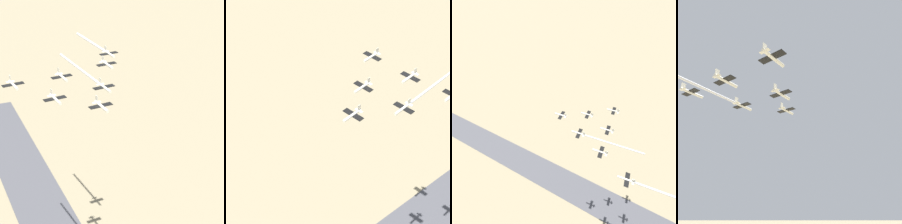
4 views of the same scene
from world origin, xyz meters
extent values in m
cube|color=#47474C|center=(39.26, 38.45, 0.10)|extent=(393.61, 382.36, 0.20)
cylinder|color=silver|center=(39.26, 38.45, 110.71)|extent=(8.04, 6.72, 1.14)
cube|color=black|center=(39.74, 38.06, 110.71)|extent=(7.39, 8.39, 0.19)
cube|color=silver|center=(42.27, 36.05, 112.14)|extent=(1.39, 1.15, 2.29)
cube|color=silver|center=(42.27, 36.05, 110.71)|extent=(2.97, 3.32, 0.12)
cylinder|color=silver|center=(46.56, 19.51, 109.26)|extent=(8.04, 6.72, 1.14)
cube|color=black|center=(47.05, 19.13, 109.26)|extent=(7.39, 8.39, 0.19)
cube|color=silver|center=(49.57, 17.12, 110.69)|extent=(1.39, 1.15, 2.29)
cube|color=silver|center=(49.57, 17.12, 109.26)|extent=(2.97, 3.32, 0.12)
cylinder|color=silver|center=(59.35, 35.63, 108.69)|extent=(8.04, 6.72, 1.14)
cube|color=black|center=(59.84, 35.24, 108.69)|extent=(7.39, 8.39, 0.19)
cube|color=silver|center=(62.37, 33.24, 110.12)|extent=(1.39, 1.15, 2.29)
cube|color=silver|center=(62.37, 33.24, 108.69)|extent=(2.97, 3.32, 0.12)
cylinder|color=silver|center=(53.86, 0.58, 111.15)|extent=(8.04, 6.72, 1.14)
cube|color=black|center=(54.35, 0.19, 111.15)|extent=(7.39, 8.39, 0.19)
cube|color=silver|center=(56.88, -1.81, 112.58)|extent=(1.39, 1.15, 2.29)
cube|color=silver|center=(56.88, -1.81, 111.15)|extent=(2.97, 3.32, 0.12)
cylinder|color=silver|center=(66.65, 16.70, 109.39)|extent=(8.04, 6.72, 1.14)
cube|color=black|center=(67.14, 16.31, 109.39)|extent=(7.39, 8.39, 0.19)
cube|color=silver|center=(69.67, 14.31, 110.82)|extent=(1.39, 1.15, 2.29)
cube|color=silver|center=(69.67, 14.31, 109.39)|extent=(2.97, 3.32, 0.12)
cylinder|color=silver|center=(79.45, 32.82, 109.96)|extent=(8.04, 6.72, 1.14)
cube|color=black|center=(79.94, 32.43, 109.96)|extent=(7.39, 8.39, 0.19)
cube|color=silver|center=(82.46, 30.42, 111.39)|extent=(1.39, 1.15, 2.29)
cube|color=silver|center=(82.46, 30.42, 109.96)|extent=(2.97, 3.32, 0.12)
cylinder|color=silver|center=(61.16, -18.35, 108.72)|extent=(8.04, 6.72, 1.14)
cube|color=black|center=(61.65, -18.74, 108.72)|extent=(7.39, 8.39, 0.19)
cube|color=silver|center=(64.18, -20.74, 110.15)|extent=(1.39, 1.15, 2.29)
cube|color=silver|center=(64.18, -20.74, 108.72)|extent=(2.97, 3.32, 0.12)
cylinder|color=white|center=(65.35, 4.60, 109.26)|extent=(30.84, 24.76, 0.96)
cylinder|color=white|center=(76.65, -30.65, 108.72)|extent=(24.33, 19.64, 1.11)
camera|label=1|loc=(-31.31, 191.83, 189.89)|focal=85.00mm
camera|label=2|loc=(-109.87, 30.72, 238.72)|focal=85.00mm
camera|label=3|loc=(16.25, -51.63, 201.79)|focal=28.00mm
camera|label=4|loc=(131.68, 34.68, 71.20)|focal=35.00mm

